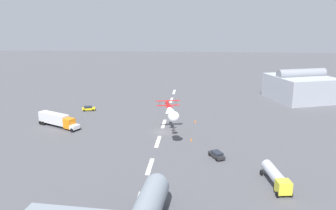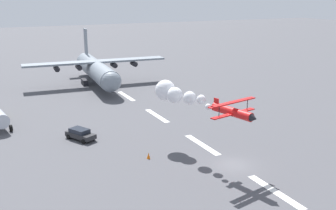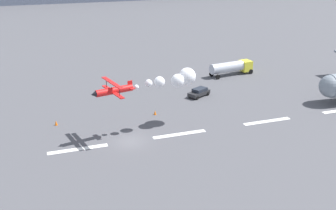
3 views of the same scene
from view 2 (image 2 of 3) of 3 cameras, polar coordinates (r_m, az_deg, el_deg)
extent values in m
plane|color=#4C4C51|center=(48.15, 9.27, -8.35)|extent=(440.00, 440.00, 0.00)
cube|color=white|center=(43.03, 14.90, -11.72)|extent=(8.00, 0.90, 0.01)
cube|color=white|center=(53.77, 4.84, -5.59)|extent=(8.00, 0.90, 0.01)
cube|color=white|center=(65.98, -1.57, -1.52)|extent=(8.00, 0.90, 0.01)
cube|color=white|center=(78.99, -5.91, 1.27)|extent=(8.00, 0.90, 0.01)
cylinder|color=gray|center=(89.15, -10.07, 4.88)|extent=(26.09, 5.88, 4.08)
sphere|color=gray|center=(76.77, -8.05, 3.26)|extent=(3.88, 3.88, 3.88)
cube|color=gray|center=(88.84, -10.12, 6.04)|extent=(5.33, 30.63, 0.40)
cylinder|color=black|center=(87.33, -15.44, 4.96)|extent=(2.47, 1.27, 1.10)
cylinder|color=black|center=(87.93, -12.48, 5.22)|extent=(2.47, 1.27, 1.10)
cylinder|color=black|center=(89.44, -7.64, 5.62)|extent=(2.47, 1.27, 1.10)
cylinder|color=black|center=(90.64, -4.83, 5.83)|extent=(2.47, 1.27, 1.10)
cube|color=gray|center=(98.98, -11.53, 8.79)|extent=(2.81, 0.50, 6.00)
cube|color=gray|center=(99.61, -11.38, 6.09)|extent=(2.63, 9.12, 0.24)
cube|color=black|center=(91.15, -8.56, 3.48)|extent=(3.26, 1.22, 1.20)
cube|color=black|center=(90.17, -11.70, 3.20)|extent=(3.26, 1.22, 1.20)
cylinder|color=red|center=(43.52, 9.02, -0.95)|extent=(5.39, 2.09, 0.96)
cube|color=red|center=(43.44, 9.20, -1.20)|extent=(1.94, 6.19, 0.12)
cube|color=red|center=(43.09, 9.28, 0.42)|extent=(1.94, 6.19, 0.12)
cylinder|color=black|center=(44.84, 11.12, 0.08)|extent=(0.08, 0.08, 1.27)
cylinder|color=black|center=(41.74, 7.22, -0.90)|extent=(0.08, 0.08, 1.27)
cube|color=red|center=(44.99, 6.82, 0.27)|extent=(0.71, 0.25, 1.10)
cube|color=red|center=(45.09, 6.80, -0.22)|extent=(1.02, 2.08, 0.08)
cone|color=black|center=(41.64, 12.05, -1.86)|extent=(0.86, 0.95, 0.81)
sphere|color=white|center=(45.76, 5.69, -0.24)|extent=(0.70, 0.70, 0.70)
sphere|color=white|center=(47.15, 4.69, 0.78)|extent=(1.10, 1.10, 1.10)
sphere|color=white|center=(48.42, 3.08, 1.01)|extent=(1.59, 1.59, 1.59)
sphere|color=white|center=(50.83, 0.96, 1.40)|extent=(2.03, 2.03, 2.03)
sphere|color=white|center=(51.99, -0.38, 2.12)|extent=(2.62, 2.62, 2.62)
cylinder|color=black|center=(62.65, -21.27, -3.06)|extent=(1.04, 0.46, 1.00)
cube|color=#262628|center=(56.47, -12.22, -4.16)|extent=(4.71, 3.63, 0.65)
cube|color=#1E232D|center=(56.42, -12.39, -3.55)|extent=(3.09, 2.69, 0.55)
cylinder|color=black|center=(56.06, -10.47, -4.57)|extent=(0.67, 0.49, 0.64)
cylinder|color=black|center=(58.23, -12.54, -3.91)|extent=(0.67, 0.49, 0.64)
cylinder|color=black|center=(54.94, -11.84, -5.06)|extent=(0.67, 0.49, 0.64)
cylinder|color=black|center=(57.15, -13.90, -4.38)|extent=(0.67, 0.49, 0.64)
cone|color=orange|center=(49.21, -2.77, -7.15)|extent=(0.44, 0.44, 0.75)
camera|label=1|loc=(123.01, -19.10, 19.58)|focal=36.19mm
camera|label=3|loc=(79.65, 48.36, 14.74)|focal=43.40mm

